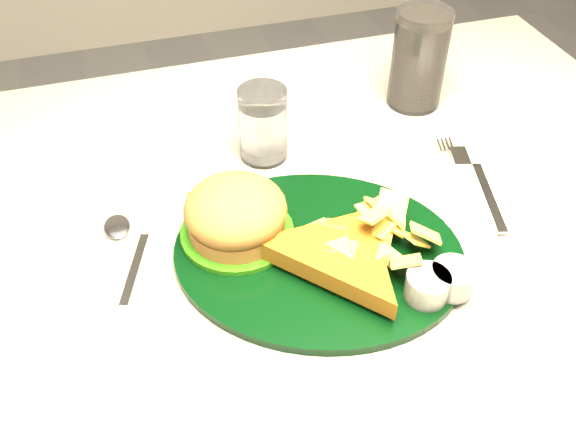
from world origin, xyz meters
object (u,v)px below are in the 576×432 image
table (272,386)px  fork_napkin (485,192)px  water_glass (263,124)px  cola_glass (419,59)px  dinner_plate (319,233)px

table → fork_napkin: (0.27, -0.04, 0.38)m
water_glass → cola_glass: (0.25, 0.06, 0.02)m
cola_glass → fork_napkin: (-0.01, -0.23, -0.07)m
water_glass → fork_napkin: water_glass is taller
table → fork_napkin: 0.47m
cola_glass → table: bearing=-147.0°
table → cola_glass: (0.28, 0.18, 0.45)m
water_glass → cola_glass: bearing=13.9°
cola_glass → fork_napkin: bearing=-91.8°
table → dinner_plate: dinner_plate is taller
water_glass → fork_napkin: bearing=-33.8°
dinner_plate → water_glass: 0.20m
dinner_plate → water_glass: (-0.01, 0.20, 0.01)m
table → cola_glass: cola_glass is taller
water_glass → cola_glass: cola_glass is taller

